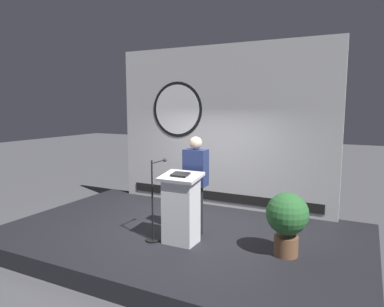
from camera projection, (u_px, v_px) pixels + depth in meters
name	position (u px, v px, depth m)	size (l,w,h in m)	color
ground_plane	(181.00, 247.00, 6.36)	(40.00, 40.00, 0.00)	#4C4C51
stage_platform	(181.00, 239.00, 6.34)	(6.40, 4.00, 0.30)	black
banner_display	(219.00, 127.00, 7.73)	(5.00, 0.12, 3.55)	silver
podium	(181.00, 208.00, 5.71)	(0.64, 0.50, 1.18)	silver
speaker_person	(196.00, 185.00, 6.08)	(0.40, 0.26, 1.72)	black
microphone_stand	(154.00, 212.00, 5.85)	(0.24, 0.56, 1.37)	black
potted_plant	(287.00, 218.00, 5.22)	(0.63, 0.63, 0.97)	brown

